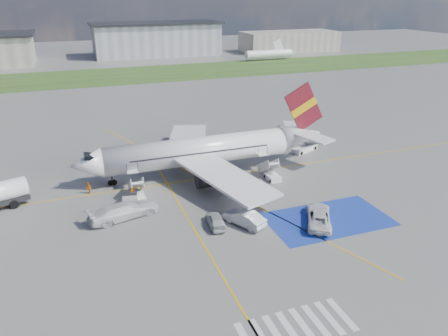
{
  "coord_description": "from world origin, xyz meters",
  "views": [
    {
      "loc": [
        -16.27,
        -41.14,
        24.38
      ],
      "look_at": [
        1.22,
        6.59,
        3.5
      ],
      "focal_mm": 35.0,
      "sensor_mm": 36.0,
      "label": 1
    }
  ],
  "objects": [
    {
      "name": "car_silver_b",
      "position": [
        0.51,
        -1.81,
        0.85
      ],
      "size": [
        4.0,
        5.39,
        1.7
      ],
      "primitive_type": "imported",
      "rotation": [
        0.0,
        0.0,
        3.63
      ],
      "color": "silver",
      "rests_on": "ground"
    },
    {
      "name": "gpu_cart",
      "position": [
        -10.57,
        7.55,
        0.66
      ],
      "size": [
        1.96,
        1.47,
        1.47
      ],
      "rotation": [
        0.0,
        0.0,
        -0.21
      ],
      "color": "silver",
      "rests_on": "ground"
    },
    {
      "name": "crew_fwd",
      "position": [
        -10.19,
        8.66,
        0.89
      ],
      "size": [
        0.72,
        0.56,
        1.77
      ],
      "primitive_type": "imported",
      "rotation": [
        0.0,
        0.0,
        0.22
      ],
      "color": "orange",
      "rests_on": "ground"
    },
    {
      "name": "van_white_b",
      "position": [
        -11.82,
        4.37,
        1.21
      ],
      "size": [
        6.62,
        3.95,
        2.43
      ],
      "primitive_type": "imported",
      "rotation": [
        0.0,
        0.0,
        1.82
      ],
      "color": "silver",
      "rests_on": "ground"
    },
    {
      "name": "car_silver_a",
      "position": [
        -2.55,
        -1.03,
        0.71
      ],
      "size": [
        2.1,
        4.34,
        1.43
      ],
      "primitive_type": "imported",
      "rotation": [
        0.0,
        0.0,
        3.04
      ],
      "color": "#B3B6BA",
      "rests_on": "ground"
    },
    {
      "name": "belt_loader",
      "position": [
        18.96,
        16.88,
        0.38
      ],
      "size": [
        5.29,
        3.39,
        1.54
      ],
      "rotation": [
        0.0,
        0.0,
        0.39
      ],
      "color": "silver",
      "rests_on": "ground"
    },
    {
      "name": "ground",
      "position": [
        0.0,
        0.0,
        0.0
      ],
      "size": [
        400.0,
        400.0,
        0.0
      ],
      "primitive_type": "plane",
      "color": "#60605E",
      "rests_on": "ground"
    },
    {
      "name": "airliner",
      "position": [
        1.51,
        14.0,
        3.39
      ],
      "size": [
        36.81,
        32.95,
        11.92
      ],
      "color": "silver",
      "rests_on": "ground"
    },
    {
      "name": "taxiway_line_diag",
      "position": [
        0.0,
        12.0,
        0.01
      ],
      "size": [
        20.71,
        56.45,
        0.01
      ],
      "primitive_type": "cube",
      "rotation": [
        0.0,
        0.0,
        0.35
      ],
      "color": "gold",
      "rests_on": "ground"
    },
    {
      "name": "van_white_a",
      "position": [
        8.61,
        -4.22,
        1.02
      ],
      "size": [
        4.81,
        5.95,
        2.03
      ],
      "primitive_type": "imported",
      "rotation": [
        0.0,
        0.0,
        2.64
      ],
      "color": "silver",
      "rests_on": "ground"
    },
    {
      "name": "taxiway_line_main",
      "position": [
        0.0,
        12.0,
        0.01
      ],
      "size": [
        120.0,
        0.2,
        0.01
      ],
      "primitive_type": "cube",
      "color": "gold",
      "rests_on": "ground"
    },
    {
      "name": "crew_nose",
      "position": [
        -15.16,
        12.38,
        0.8
      ],
      "size": [
        0.79,
        0.91,
        1.59
      ],
      "primitive_type": "imported",
      "rotation": [
        0.0,
        0.0,
        -1.3
      ],
      "color": "orange",
      "rests_on": "ground"
    },
    {
      "name": "airstairs_fwd",
      "position": [
        -9.5,
        8.7,
        0.62
      ],
      "size": [
        1.9,
        5.2,
        3.6
      ],
      "color": "silver",
      "rests_on": "ground"
    },
    {
      "name": "crosswalk",
      "position": [
        -1.8,
        -18.0,
        0.01
      ],
      "size": [
        9.0,
        4.0,
        0.01
      ],
      "color": "silver",
      "rests_on": "ground"
    },
    {
      "name": "terminal_east",
      "position": [
        75.0,
        128.0,
        4.0
      ],
      "size": [
        40.0,
        16.0,
        8.0
      ],
      "primitive_type": "cube",
      "color": "gray",
      "rests_on": "ground"
    },
    {
      "name": "taxiway_line_cross",
      "position": [
        -5.0,
        -10.0,
        0.01
      ],
      "size": [
        0.2,
        60.0,
        0.01
      ],
      "primitive_type": "cube",
      "color": "gold",
      "rests_on": "ground"
    },
    {
      "name": "grass_strip",
      "position": [
        0.0,
        95.0,
        0.01
      ],
      "size": [
        400.0,
        30.0,
        0.01
      ],
      "primitive_type": "cube",
      "color": "#2D4C1E",
      "rests_on": "ground"
    },
    {
      "name": "airstairs_aft",
      "position": [
        9.0,
        8.7,
        0.62
      ],
      "size": [
        1.9,
        5.2,
        3.6
      ],
      "color": "silver",
      "rests_on": "ground"
    },
    {
      "name": "terminal_centre",
      "position": [
        20.0,
        135.0,
        6.0
      ],
      "size": [
        48.0,
        18.0,
        12.0
      ],
      "primitive_type": "cube",
      "color": "gray",
      "rests_on": "ground"
    },
    {
      "name": "staging_box",
      "position": [
        10.0,
        -4.0,
        0.01
      ],
      "size": [
        14.0,
        8.0,
        0.01
      ],
      "primitive_type": "cube",
      "color": "#19339A",
      "rests_on": "ground"
    },
    {
      "name": "crew_aft",
      "position": [
        5.27,
        5.75,
        0.98
      ],
      "size": [
        1.13,
        1.18,
        1.97
      ],
      "primitive_type": "imported",
      "rotation": [
        0.0,
        0.0,
        2.3
      ],
      "color": "#FC5D0D",
      "rests_on": "ground"
    }
  ]
}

